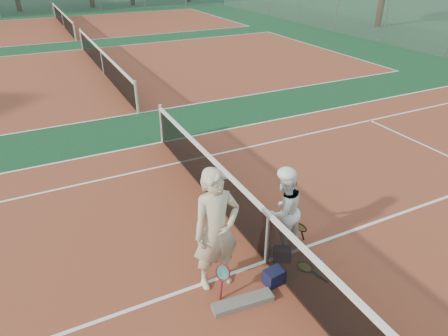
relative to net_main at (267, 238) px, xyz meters
The scene contains 16 objects.
ground 0.51m from the net_main, ahead, with size 130.00×130.00×0.00m, color #0F391E.
court_main 0.51m from the net_main, ahead, with size 23.77×10.97×0.01m, color brown.
court_far_a 13.51m from the net_main, 90.00° to the left, with size 23.77×10.97×0.01m, color brown.
court_far_b 27.00m from the net_main, 90.00° to the left, with size 23.77×10.97×0.01m, color brown.
net_main is the anchor object (origin of this frame).
net_far_a 13.50m from the net_main, 90.00° to the left, with size 0.10×10.98×1.02m, color black, non-canonical shape.
net_far_b 27.00m from the net_main, 90.00° to the left, with size 0.10×10.98×1.02m, color black, non-canonical shape.
player_a 1.09m from the net_main, behind, with size 0.75×0.49×2.06m, color beige.
player_b 0.60m from the net_main, 28.05° to the left, with size 0.75×0.58×1.54m, color white.
racket_red 1.08m from the net_main, 160.69° to the right, with size 0.16×0.27×0.59m, color maroon, non-canonical shape.
racket_black_held 0.79m from the net_main, ahead, with size 0.31×0.27×0.54m, color black, non-canonical shape.
racket_spare 0.83m from the net_main, 39.34° to the right, with size 0.60×0.27×0.03m, color black, non-canonical shape.
sports_bag_navy 0.63m from the net_main, 106.90° to the right, with size 0.33×0.23×0.26m, color black.
sports_bag_purple 0.48m from the net_main, 14.93° to the right, with size 0.30×0.20×0.24m, color black.
net_cover_canvas 1.15m from the net_main, 140.98° to the right, with size 0.95×0.22×0.10m, color #5E5A55.
water_bottle 0.96m from the net_main, 46.27° to the right, with size 0.09×0.09×0.30m, color silver.
Camera 1 is at (-3.00, -4.41, 4.72)m, focal length 32.00 mm.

